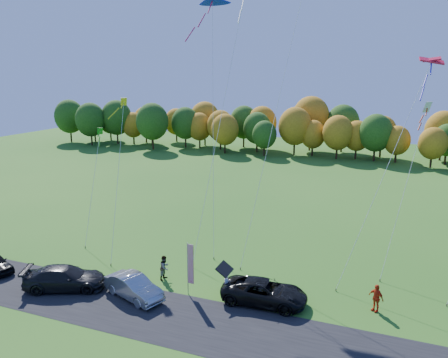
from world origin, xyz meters
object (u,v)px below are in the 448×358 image
(black_suv, at_px, (264,292))
(feather_flag, at_px, (190,263))
(silver_sedan, at_px, (134,287))
(person_east, at_px, (376,298))

(black_suv, height_order, feather_flag, feather_flag)
(black_suv, height_order, silver_sedan, black_suv)
(black_suv, xyz_separation_m, person_east, (7.19, 1.67, 0.14))
(person_east, bearing_deg, black_suv, -133.06)
(black_suv, distance_m, silver_sedan, 9.18)
(black_suv, distance_m, feather_flag, 5.55)
(black_suv, xyz_separation_m, feather_flag, (-5.25, -0.80, 1.59))
(silver_sedan, distance_m, person_east, 16.56)
(silver_sedan, distance_m, feather_flag, 4.30)
(black_suv, xyz_separation_m, silver_sedan, (-8.80, -2.62, -0.02))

